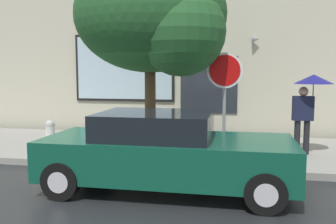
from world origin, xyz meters
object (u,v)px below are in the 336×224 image
pedestrian_with_umbrella (310,93)px  fire_hydrant (50,136)px  street_tree (156,18)px  parked_car (165,152)px  stop_sign (225,85)px

pedestrian_with_umbrella → fire_hydrant: bearing=-171.4°
fire_hydrant → street_tree: 3.84m
parked_car → pedestrian_with_umbrella: size_ratio=2.30×
fire_hydrant → parked_car: bearing=-29.8°
stop_sign → street_tree: bearing=175.2°
pedestrian_with_umbrella → stop_sign: stop_sign is taller
fire_hydrant → street_tree: size_ratio=0.17×
parked_car → fire_hydrant: bearing=150.2°
parked_car → street_tree: street_tree is taller
parked_car → pedestrian_with_umbrella: bearing=43.7°
fire_hydrant → stop_sign: stop_sign is taller
parked_car → fire_hydrant: size_ratio=5.54×
street_tree → stop_sign: street_tree is taller
street_tree → pedestrian_with_umbrella: bearing=16.2°
parked_car → pedestrian_with_umbrella: pedestrian_with_umbrella is taller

